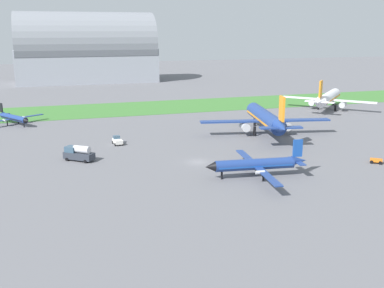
# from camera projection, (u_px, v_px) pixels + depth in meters

# --- Properties ---
(ground_plane) EXTENTS (600.00, 600.00, 0.00)m
(ground_plane) POSITION_uv_depth(u_px,v_px,m) (198.00, 162.00, 94.39)
(ground_plane) COLOR slate
(grass_taxiway_strip) EXTENTS (360.00, 28.00, 0.08)m
(grass_taxiway_strip) POSITION_uv_depth(u_px,v_px,m) (137.00, 108.00, 158.15)
(grass_taxiway_strip) COLOR #3D7533
(grass_taxiway_strip) RESTS_ON ground_plane
(airplane_foreground_turboprop) EXTENTS (19.72, 22.98, 6.89)m
(airplane_foreground_turboprop) POSITION_uv_depth(u_px,v_px,m) (257.00, 164.00, 84.20)
(airplane_foreground_turboprop) COLOR navy
(airplane_foreground_turboprop) RESTS_ON ground_plane
(airplane_parked_jet_far) EXTENTS (25.07, 25.05, 11.22)m
(airplane_parked_jet_far) POSITION_uv_depth(u_px,v_px,m) (328.00, 98.00, 154.50)
(airplane_parked_jet_far) COLOR white
(airplane_parked_jet_far) RESTS_ON ground_plane
(airplane_taxiing_turboprop) EXTENTS (16.55, 14.49, 5.68)m
(airplane_taxiing_turboprop) POSITION_uv_depth(u_px,v_px,m) (13.00, 118.00, 130.62)
(airplane_taxiing_turboprop) COLOR navy
(airplane_taxiing_turboprop) RESTS_ON ground_plane
(airplane_midfield_jet) EXTENTS (33.99, 33.52, 12.10)m
(airplane_midfield_jet) POSITION_uv_depth(u_px,v_px,m) (266.00, 118.00, 117.61)
(airplane_midfield_jet) COLOR navy
(airplane_midfield_jet) RESTS_ON ground_plane
(fuel_truck_near_gate) EXTENTS (6.57, 5.94, 3.29)m
(fuel_truck_near_gate) POSITION_uv_depth(u_px,v_px,m) (79.00, 153.00, 95.10)
(fuel_truck_near_gate) COLOR #2D333D
(fuel_truck_near_gate) RESTS_ON ground_plane
(pushback_tug_midfield) EXTENTS (2.38, 3.77, 1.95)m
(pushback_tug_midfield) POSITION_uv_depth(u_px,v_px,m) (117.00, 141.00, 108.71)
(pushback_tug_midfield) COLOR white
(pushback_tug_midfield) RESTS_ON ground_plane
(baggage_cart_by_runway) EXTENTS (2.95, 2.86, 0.90)m
(baggage_cart_by_runway) POSITION_uv_depth(u_px,v_px,m) (376.00, 160.00, 93.48)
(baggage_cart_by_runway) COLOR orange
(baggage_cart_by_runway) RESTS_ON ground_plane
(hangar_distant) EXTENTS (69.98, 30.96, 35.35)m
(hangar_distant) POSITION_uv_depth(u_px,v_px,m) (87.00, 51.00, 233.61)
(hangar_distant) COLOR #9399A3
(hangar_distant) RESTS_ON ground_plane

